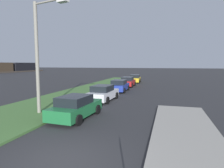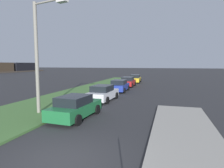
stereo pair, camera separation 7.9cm
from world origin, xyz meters
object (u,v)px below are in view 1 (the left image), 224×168
(parked_car_green, at_px, (76,107))
(parked_car_blue, at_px, (119,86))
(parked_car_red, at_px, (128,82))
(parked_car_yellow, at_px, (135,79))
(parked_car_white, at_px, (103,93))
(streetlight, at_px, (40,50))

(parked_car_green, distance_m, parked_car_blue, 12.42)
(parked_car_red, xyz_separation_m, parked_car_yellow, (6.42, -0.06, 0.00))
(parked_car_white, distance_m, parked_car_blue, 6.34)
(parked_car_white, bearing_deg, parked_car_blue, 2.40)
(parked_car_white, bearing_deg, parked_car_green, -175.38)
(parked_car_blue, height_order, streetlight, streetlight)
(parked_car_blue, distance_m, parked_car_red, 5.60)
(parked_car_blue, xyz_separation_m, parked_car_yellow, (12.02, -0.00, 0.00))
(parked_car_white, bearing_deg, parked_car_yellow, 2.45)
(parked_car_green, xyz_separation_m, streetlight, (0.09, 2.53, 3.67))
(parked_car_blue, relative_size, parked_car_yellow, 0.99)
(parked_car_blue, relative_size, parked_car_red, 1.00)
(parked_car_green, xyz_separation_m, parked_car_red, (18.02, 0.27, 0.00))
(parked_car_red, bearing_deg, parked_car_blue, 179.73)
(parked_car_white, bearing_deg, parked_car_red, 2.71)
(parked_car_white, xyz_separation_m, parked_car_blue, (6.34, -0.01, 0.00))
(parked_car_yellow, bearing_deg, streetlight, 171.21)
(parked_car_blue, height_order, parked_car_yellow, same)
(parked_car_green, bearing_deg, parked_car_blue, 4.19)
(parked_car_green, xyz_separation_m, parked_car_white, (6.08, 0.23, 0.00))
(parked_car_yellow, relative_size, streetlight, 0.59)
(parked_car_blue, xyz_separation_m, streetlight, (-12.33, 2.31, 3.67))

